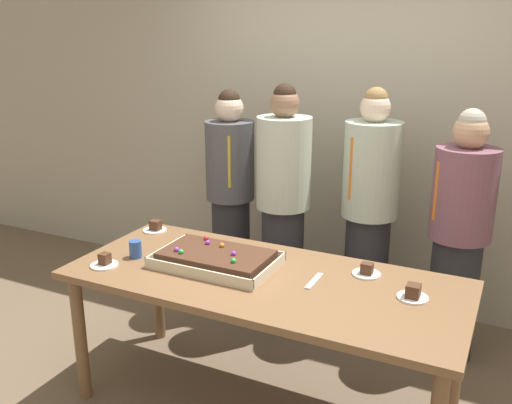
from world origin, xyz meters
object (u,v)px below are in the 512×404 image
at_px(person_serving_front, 459,237).
at_px(person_far_right_suit, 283,208).
at_px(plated_slice_far_right, 155,228).
at_px(person_striped_tie_right, 369,213).
at_px(sheet_cake, 216,259).
at_px(plated_slice_near_left, 413,294).
at_px(person_green_shirt_behind, 231,200).
at_px(drink_cup_nearest, 135,249).
at_px(cake_server_utensil, 314,281).
at_px(party_table, 264,291).
at_px(plated_slice_near_right, 105,262).
at_px(plated_slice_far_left, 367,271).

relative_size(person_serving_front, person_far_right_suit, 0.94).
bearing_deg(plated_slice_far_right, person_striped_tie_right, 32.57).
relative_size(sheet_cake, person_serving_front, 0.41).
relative_size(plated_slice_near_left, person_green_shirt_behind, 0.09).
xyz_separation_m(plated_slice_far_right, person_serving_front, (1.77, 0.68, -0.00)).
bearing_deg(drink_cup_nearest, cake_server_utensil, 7.91).
bearing_deg(party_table, plated_slice_far_right, 160.84).
distance_m(party_table, plated_slice_near_left, 0.76).
bearing_deg(plated_slice_far_right, plated_slice_near_right, -82.03).
bearing_deg(person_striped_tie_right, plated_slice_near_right, -11.81).
bearing_deg(person_green_shirt_behind, sheet_cake, -0.02).
bearing_deg(plated_slice_far_left, plated_slice_near_right, -158.87).
height_order(plated_slice_far_left, cake_server_utensil, plated_slice_far_left).
bearing_deg(plated_slice_far_left, person_green_shirt_behind, 148.71).
relative_size(plated_slice_near_right, plated_slice_far_left, 1.00).
relative_size(plated_slice_far_left, plated_slice_far_right, 1.00).
bearing_deg(plated_slice_near_left, person_striped_tie_right, 115.94).
xyz_separation_m(sheet_cake, person_striped_tie_right, (0.56, 1.06, 0.03)).
height_order(plated_slice_far_left, person_serving_front, person_serving_front).
distance_m(party_table, drink_cup_nearest, 0.78).
relative_size(plated_slice_near_left, drink_cup_nearest, 1.50).
height_order(sheet_cake, person_serving_front, person_serving_front).
distance_m(party_table, person_striped_tie_right, 1.12).
height_order(plated_slice_near_left, person_green_shirt_behind, person_green_shirt_behind).
bearing_deg(person_serving_front, drink_cup_nearest, -6.70).
bearing_deg(cake_server_utensil, plated_slice_far_right, 167.39).
xyz_separation_m(plated_slice_near_right, person_far_right_suit, (0.56, 1.15, 0.06)).
xyz_separation_m(plated_slice_near_right, person_striped_tie_right, (1.11, 1.33, 0.05)).
distance_m(sheet_cake, plated_slice_far_left, 0.81).
relative_size(plated_slice_near_left, person_far_right_suit, 0.09).
bearing_deg(person_serving_front, plated_slice_near_right, -4.05).
height_order(party_table, person_serving_front, person_serving_front).
distance_m(plated_slice_near_left, plated_slice_far_left, 0.32).
relative_size(party_table, plated_slice_near_right, 13.90).
distance_m(plated_slice_near_right, person_serving_front, 2.11).
height_order(sheet_cake, cake_server_utensil, sheet_cake).
bearing_deg(plated_slice_near_left, person_far_right_suit, 141.81).
relative_size(sheet_cake, plated_slice_far_right, 4.37).
distance_m(cake_server_utensil, person_far_right_suit, 0.99).
bearing_deg(person_serving_front, party_table, 8.95).
height_order(sheet_cake, person_far_right_suit, person_far_right_suit).
bearing_deg(party_table, person_far_right_suit, 107.19).
bearing_deg(person_far_right_suit, sheet_cake, -0.03).
bearing_deg(plated_slice_far_left, person_far_right_suit, 139.76).
distance_m(plated_slice_far_right, person_striped_tie_right, 1.41).
relative_size(cake_server_utensil, person_striped_tie_right, 0.12).
distance_m(plated_slice_far_left, plated_slice_far_right, 1.40).
distance_m(plated_slice_near_right, person_far_right_suit, 1.28).
height_order(plated_slice_near_right, person_striped_tie_right, person_striped_tie_right).
distance_m(person_green_shirt_behind, person_striped_tie_right, 1.01).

